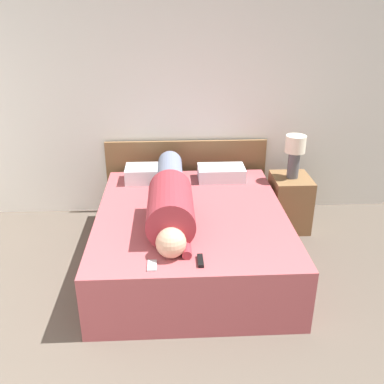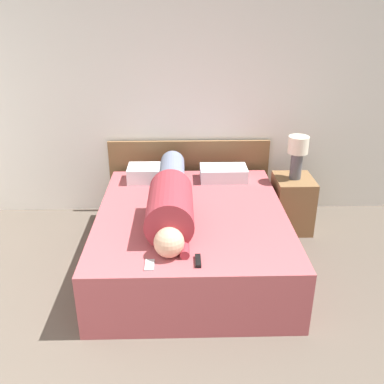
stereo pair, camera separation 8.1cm
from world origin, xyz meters
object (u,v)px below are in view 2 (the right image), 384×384
bed (192,237)px  nightstand (292,203)px  tv_remote (198,261)px  person_lying (171,198)px  cell_phone (150,265)px  pillow_second (223,173)px  table_lamp (297,152)px  pillow_near_headboard (153,173)px

bed → nightstand: nightstand is taller
bed → tv_remote: (0.03, -0.80, 0.27)m
bed → person_lying: (-0.18, -0.06, 0.42)m
cell_phone → bed: bearing=69.4°
pillow_second → cell_phone: (-0.66, -1.54, -0.06)m
pillow_second → tv_remote: (-0.32, -1.51, -0.06)m
table_lamp → person_lying: size_ratio=0.25×
table_lamp → pillow_second: bearing=173.4°
bed → pillow_near_headboard: size_ratio=3.92×
nightstand → person_lying: bearing=-150.6°
bed → cell_phone: bearing=-110.6°
tv_remote → bed: bearing=91.8°
nightstand → person_lying: size_ratio=0.32×
bed → pillow_second: bearing=64.4°
bed → nightstand: 1.23m
table_lamp → person_lying: bearing=-150.6°
bed → table_lamp: 1.36m
pillow_second → cell_phone: 1.68m
table_lamp → tv_remote: (-1.03, -1.43, -0.31)m
pillow_near_headboard → bed: bearing=-62.2°
bed → person_lying: 0.46m
pillow_near_headboard → tv_remote: (0.40, -1.51, -0.06)m
pillow_second → pillow_near_headboard: bearing=180.0°
tv_remote → cell_phone: tv_remote is taller
pillow_near_headboard → person_lying: bearing=-75.5°
tv_remote → pillow_second: bearing=78.1°
nightstand → pillow_near_headboard: bearing=176.7°
table_lamp → tv_remote: bearing=-125.8°
person_lying → cell_phone: 0.79m
table_lamp → cell_phone: size_ratio=3.36×
bed → pillow_second: pillow_second is taller
nightstand → pillow_near_headboard: size_ratio=1.14×
bed → nightstand: (1.06, 0.63, 0.02)m
nightstand → table_lamp: size_ratio=1.29×
bed → table_lamp: (1.06, 0.63, 0.58)m
cell_phone → tv_remote: bearing=5.7°
tv_remote → cell_phone: bearing=-174.3°
table_lamp → nightstand: bearing=-90.0°
pillow_second → nightstand: bearing=-6.6°
table_lamp → tv_remote: table_lamp is taller
table_lamp → pillow_near_headboard: bearing=176.7°
person_lying → pillow_near_headboard: size_ratio=3.50×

